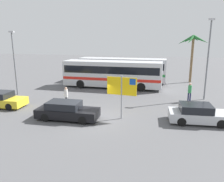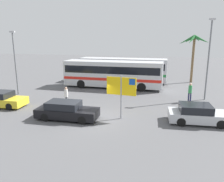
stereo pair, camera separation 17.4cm
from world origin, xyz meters
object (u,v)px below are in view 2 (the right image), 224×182
Objects in this scene: bus_rear_coach at (123,69)px; car_black at (66,111)px; car_silver at (198,114)px; ferry_sign at (122,88)px; car_yellow at (1,99)px; pedestrian_near_sign at (66,95)px; bus_front_coach at (113,73)px; pedestrian_crossing_lot at (190,91)px.

bus_rear_coach is 2.53× the size of car_black.
ferry_sign is at bearing -179.24° from car_silver.
ferry_sign reaches higher than car_black.
car_yellow and car_silver have the same top height.
car_black is 2.71× the size of pedestrian_near_sign.
car_silver is 9.33m from car_black.
bus_front_coach is 3.92m from bus_rear_coach.
ferry_sign reaches higher than pedestrian_near_sign.
car_yellow is 1.01× the size of car_silver.
bus_rear_coach reaches higher than pedestrian_crossing_lot.
bus_rear_coach is 15.86m from car_yellow.
pedestrian_crossing_lot is at bearing 53.62° from ferry_sign.
car_black is at bearing -99.36° from pedestrian_near_sign.
pedestrian_crossing_lot is at bearing 15.10° from car_yellow.
ferry_sign is 1.77× the size of pedestrian_crossing_lot.
bus_front_coach reaches higher than pedestrian_crossing_lot.
ferry_sign is 5.58m from car_silver.
car_yellow is at bearing 166.05° from car_black.
car_black is at bearing -175.12° from car_silver.
pedestrian_crossing_lot is (9.10, 6.86, 0.44)m from car_black.
bus_front_coach is 12.92m from car_silver.
ferry_sign reaches higher than car_yellow.
pedestrian_near_sign is at bearing -48.60° from pedestrian_crossing_lot.
bus_rear_coach is at bearing 56.16° from car_yellow.
bus_front_coach is at bearing 48.63° from car_yellow.
ferry_sign is at bearing -78.68° from bus_rear_coach.
pedestrian_near_sign is at bearing 165.36° from ferry_sign.
bus_front_coach is 2.53× the size of car_black.
car_silver is 10.75m from pedestrian_near_sign.
car_black is 11.40m from pedestrian_crossing_lot.
pedestrian_crossing_lot reaches higher than car_black.
bus_front_coach is at bearing 126.70° from car_silver.
ferry_sign is at bearing -20.48° from pedestrian_crossing_lot.
ferry_sign is 0.70× the size of car_black.
bus_front_coach is at bearing -95.81° from bus_rear_coach.
bus_front_coach and bus_rear_coach have the same top height.
pedestrian_near_sign reaches higher than car_silver.
bus_rear_coach reaches higher than car_black.
car_yellow is at bearing -176.61° from ferry_sign.
pedestrian_crossing_lot reaches higher than car_silver.
bus_rear_coach is at bearing 43.03° from pedestrian_near_sign.
car_silver is at bearing 7.44° from car_black.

